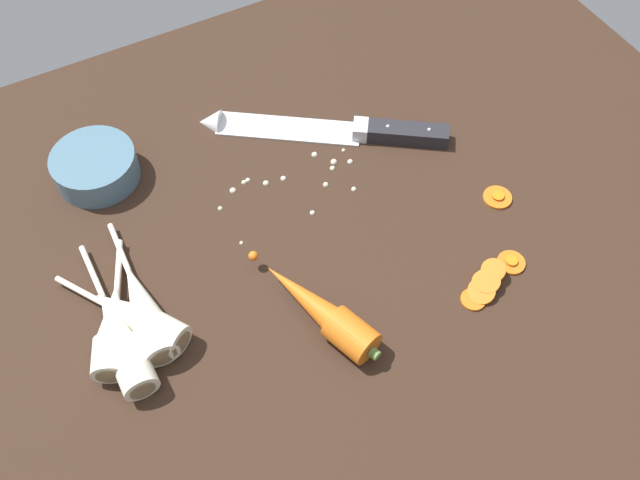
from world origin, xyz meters
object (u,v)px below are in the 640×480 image
(whole_carrot, at_px, (321,311))
(carrot_slice_stack, at_px, (484,285))
(parsnip_front, at_px, (139,320))
(parsnip_mid_left, at_px, (120,338))
(prep_bowl, at_px, (95,166))
(parsnip_mid_right, at_px, (144,309))
(parsnip_back, at_px, (112,327))
(chefs_knife, at_px, (319,129))
(carrot_slice_stray_mid, at_px, (498,197))
(carrot_slice_stray_near, at_px, (511,262))

(whole_carrot, xyz_separation_m, carrot_slice_stack, (0.19, -0.06, -0.01))
(parsnip_front, bearing_deg, parsnip_mid_left, -154.39)
(prep_bowl, bearing_deg, parsnip_mid_right, -94.49)
(parsnip_back, bearing_deg, chefs_knife, 25.48)
(parsnip_mid_right, height_order, carrot_slice_stray_mid, parsnip_mid_right)
(parsnip_mid_left, xyz_separation_m, prep_bowl, (0.05, 0.25, 0.00))
(parsnip_mid_left, height_order, carrot_slice_stack, parsnip_mid_left)
(parsnip_back, xyz_separation_m, carrot_slice_stack, (0.40, -0.15, -0.01))
(whole_carrot, distance_m, prep_bowl, 0.36)
(parsnip_mid_left, relative_size, parsnip_mid_right, 1.05)
(whole_carrot, relative_size, parsnip_front, 1.15)
(parsnip_mid_left, xyz_separation_m, carrot_slice_stray_near, (0.45, -0.12, -0.02))
(parsnip_mid_left, distance_m, parsnip_mid_right, 0.04)
(parsnip_mid_right, relative_size, carrot_slice_stray_near, 6.02)
(parsnip_front, bearing_deg, carrot_slice_stack, -20.92)
(parsnip_mid_right, bearing_deg, prep_bowl, 85.51)
(carrot_slice_stray_mid, bearing_deg, parsnip_mid_left, 176.75)
(parsnip_front, height_order, parsnip_back, same)
(chefs_knife, xyz_separation_m, carrot_slice_stack, (0.05, -0.32, 0.00))
(chefs_knife, xyz_separation_m, parsnip_mid_left, (-0.35, -0.19, 0.01))
(chefs_knife, height_order, carrot_slice_stack, chefs_knife)
(chefs_knife, xyz_separation_m, carrot_slice_stray_near, (0.10, -0.30, -0.00))
(parsnip_mid_left, height_order, carrot_slice_stray_mid, parsnip_mid_left)
(parsnip_front, xyz_separation_m, parsnip_back, (-0.03, 0.00, -0.00))
(parsnip_mid_left, relative_size, carrot_slice_stray_mid, 5.79)
(carrot_slice_stray_mid, bearing_deg, carrot_slice_stray_near, -117.07)
(chefs_knife, relative_size, carrot_slice_stray_mid, 8.16)
(prep_bowl, bearing_deg, carrot_slice_stray_mid, -32.37)
(parsnip_front, relative_size, carrot_slice_stack, 2.41)
(chefs_knife, relative_size, parsnip_mid_right, 1.47)
(parsnip_mid_right, bearing_deg, chefs_knife, 27.49)
(parsnip_mid_left, distance_m, carrot_slice_stray_mid, 0.50)
(parsnip_mid_left, xyz_separation_m, parsnip_mid_right, (0.04, 0.02, 0.00))
(parsnip_mid_left, height_order, parsnip_mid_right, same)
(parsnip_mid_right, height_order, carrot_slice_stack, parsnip_mid_right)
(prep_bowl, bearing_deg, chefs_knife, -12.93)
(parsnip_mid_right, xyz_separation_m, parsnip_back, (-0.04, -0.00, 0.00))
(parsnip_front, xyz_separation_m, parsnip_mid_left, (-0.03, -0.01, -0.00))
(chefs_knife, height_order, carrot_slice_stray_near, chefs_knife)
(carrot_slice_stack, relative_size, carrot_slice_stray_near, 2.01)
(chefs_knife, bearing_deg, parsnip_mid_right, -152.51)
(parsnip_front, xyz_separation_m, parsnip_mid_right, (0.01, 0.01, -0.00))
(parsnip_back, relative_size, carrot_slice_stack, 2.58)
(parsnip_front, xyz_separation_m, carrot_slice_stray_mid, (0.47, -0.04, -0.02))
(parsnip_mid_left, bearing_deg, chefs_knife, 27.98)
(parsnip_back, xyz_separation_m, carrot_slice_stray_mid, (0.50, -0.05, -0.02))
(whole_carrot, distance_m, parsnip_mid_left, 0.22)
(whole_carrot, bearing_deg, prep_bowl, 115.68)
(chefs_knife, distance_m, parsnip_back, 0.39)
(carrot_slice_stack, relative_size, carrot_slice_stray_mid, 1.84)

